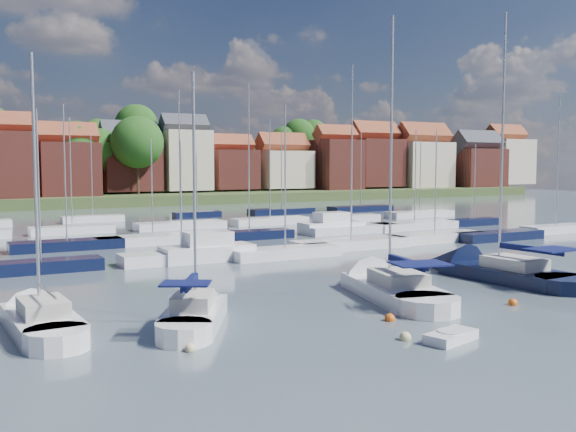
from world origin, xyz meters
TOP-DOWN VIEW (x-y plane):
  - ground at (0.00, 40.00)m, footprint 260.00×260.00m
  - sailboat_left at (-12.58, 2.80)m, footprint 6.49×9.03m
  - sailboat_centre at (-0.92, 4.10)m, footprint 5.92×12.74m
  - sailboat_navy at (8.15, 5.16)m, footprint 4.25×13.36m
  - sailboat_far at (-19.31, 5.18)m, footprint 3.11×9.99m
  - tender at (-4.60, -5.54)m, footprint 2.69×1.76m
  - buoy_a at (-14.56, -1.71)m, footprint 0.44×0.44m
  - buoy_b at (-6.10, -4.44)m, footprint 0.50×0.50m
  - buoy_c at (-4.64, -1.51)m, footprint 0.50×0.50m
  - buoy_d at (3.08, -1.86)m, footprint 0.50×0.50m
  - buoy_e at (4.30, 6.67)m, footprint 0.50×0.50m
  - buoy_f at (7.67, -1.25)m, footprint 0.51×0.51m
  - marina_field at (1.91, 35.15)m, footprint 79.62×41.41m
  - far_shore_town at (2.23, 132.67)m, footprint 212.46×90.00m

SIDE VIEW (x-z plane):
  - ground at x=0.00m, z-range 0.00..0.00m
  - buoy_a at x=-14.56m, z-range -0.22..0.22m
  - buoy_b at x=-6.10m, z-range -0.25..0.25m
  - buoy_c at x=-4.64m, z-range -0.25..0.25m
  - buoy_d at x=3.08m, z-range -0.25..0.25m
  - buoy_e at x=4.30m, z-range -0.25..0.25m
  - buoy_f at x=7.67m, z-range -0.26..0.26m
  - tender at x=-4.60m, z-range -0.06..0.47m
  - sailboat_far at x=-19.31m, z-range -6.24..6.92m
  - sailboat_navy at x=8.15m, z-range -8.74..9.44m
  - sailboat_centre at x=-0.92m, z-range -8.00..8.70m
  - sailboat_left at x=-12.58m, z-range -5.82..6.56m
  - marina_field at x=1.91m, z-range -7.53..8.40m
  - far_shore_town at x=2.23m, z-range -6.53..15.74m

